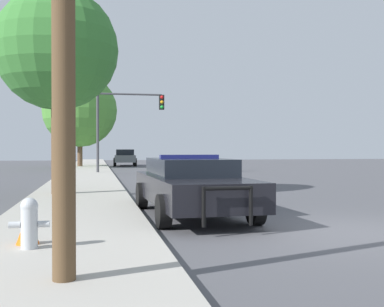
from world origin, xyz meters
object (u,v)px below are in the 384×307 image
(car_background_distant, at_px, (125,157))
(tree_sidewalk_near, at_px, (57,50))
(police_car, at_px, (191,184))
(tree_sidewalk_far, at_px, (80,110))
(fire_hydrant, at_px, (29,222))
(traffic_light, at_px, (126,115))
(traffic_cone, at_px, (28,229))

(car_background_distant, relative_size, tree_sidewalk_near, 0.71)
(police_car, xyz_separation_m, tree_sidewalk_far, (-3.36, 28.30, 3.86))
(police_car, height_order, tree_sidewalk_near, tree_sidewalk_near)
(fire_hydrant, distance_m, traffic_light, 22.40)
(police_car, distance_m, fire_hydrant, 4.86)
(fire_hydrant, height_order, traffic_cone, fire_hydrant)
(traffic_light, relative_size, tree_sidewalk_far, 0.65)
(police_car, distance_m, car_background_distant, 31.94)
(car_background_distant, xyz_separation_m, tree_sidewalk_near, (-3.76, -27.21, 3.87))
(fire_hydrant, bearing_deg, traffic_cone, 101.26)
(traffic_light, distance_m, car_background_distant, 13.96)
(police_car, bearing_deg, traffic_light, -90.94)
(tree_sidewalk_near, relative_size, traffic_cone, 13.99)
(fire_hydrant, xyz_separation_m, traffic_cone, (-0.07, 0.34, -0.15))
(tree_sidewalk_far, xyz_separation_m, tree_sidewalk_near, (0.01, -23.57, 0.06))
(tree_sidewalk_far, bearing_deg, car_background_distant, 44.04)
(tree_sidewalk_far, bearing_deg, traffic_light, -73.34)
(fire_hydrant, height_order, car_background_distant, car_background_distant)
(tree_sidewalk_near, height_order, traffic_cone, tree_sidewalk_near)
(traffic_light, relative_size, traffic_cone, 10.50)
(fire_hydrant, xyz_separation_m, traffic_light, (2.74, 22.02, 3.07))
(traffic_light, relative_size, car_background_distant, 1.05)
(traffic_light, bearing_deg, police_car, -88.87)
(car_background_distant, bearing_deg, tree_sidewalk_near, -95.30)
(fire_hydrant, bearing_deg, traffic_light, 82.90)
(police_car, distance_m, traffic_light, 18.51)
(tree_sidewalk_far, relative_size, tree_sidewalk_near, 1.15)
(car_background_distant, bearing_deg, fire_hydrant, -93.06)
(fire_hydrant, distance_m, traffic_cone, 0.38)
(fire_hydrant, distance_m, tree_sidewalk_near, 9.41)
(tree_sidewalk_near, bearing_deg, police_car, -54.68)
(car_background_distant, distance_m, traffic_cone, 35.52)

